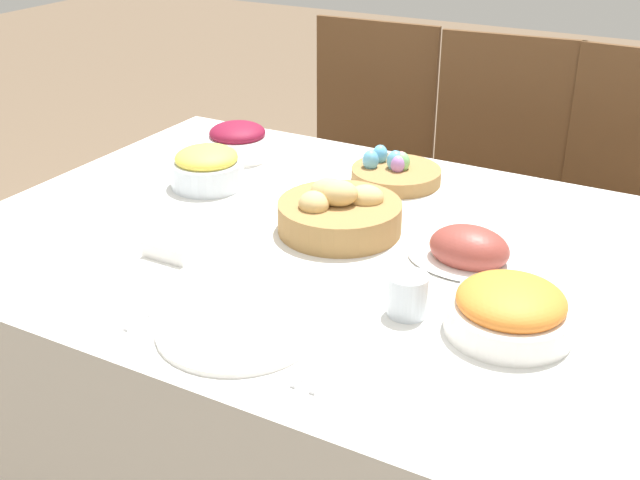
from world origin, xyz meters
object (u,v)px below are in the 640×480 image
at_px(beet_salad_bowl, 238,141).
at_px(dinner_plate, 238,328).
at_px(carrot_bowl, 510,310).
at_px(spoon, 340,361).
at_px(chair_far_right, 621,220).
at_px(ham_platter, 469,251).
at_px(butter_dish, 172,248).
at_px(bread_basket, 339,212).
at_px(fork, 162,305).
at_px(knife, 323,356).
at_px(chair_far_center, 490,195).
at_px(pineapple_bowl, 207,168).
at_px(drinking_cup, 408,295).
at_px(chair_far_left, 359,169).
at_px(egg_basket, 395,172).

relative_size(beet_salad_bowl, dinner_plate, 0.62).
bearing_deg(carrot_bowl, spoon, -133.36).
relative_size(chair_far_right, ham_platter, 4.04).
distance_m(carrot_bowl, butter_dish, 0.66).
height_order(bread_basket, fork, bread_basket).
xyz_separation_m(ham_platter, knife, (-0.09, -0.41, -0.02)).
height_order(chair_far_center, carrot_bowl, chair_far_center).
distance_m(fork, knife, 0.32).
bearing_deg(knife, spoon, 0.92).
distance_m(chair_far_right, beet_salad_bowl, 1.11).
bearing_deg(fork, pineapple_bowl, 118.65).
bearing_deg(drinking_cup, dinner_plate, -140.33).
bearing_deg(beet_salad_bowl, chair_far_center, 50.44).
bearing_deg(chair_far_center, chair_far_left, 174.46).
height_order(egg_basket, pineapple_bowl, pineapple_bowl).
bearing_deg(pineapple_bowl, carrot_bowl, -19.03).
distance_m(chair_far_center, carrot_bowl, 1.18).
distance_m(ham_platter, fork, 0.59).
height_order(fork, spoon, same).
relative_size(chair_far_right, bread_basket, 3.78).
xyz_separation_m(bread_basket, egg_basket, (-0.01, 0.31, -0.02)).
bearing_deg(beet_salad_bowl, carrot_bowl, -29.02).
xyz_separation_m(beet_salad_bowl, spoon, (0.66, -0.69, -0.04)).
height_order(chair_far_center, pineapple_bowl, chair_far_center).
distance_m(egg_basket, pineapple_bowl, 0.45).
relative_size(bread_basket, drinking_cup, 3.49).
xyz_separation_m(dinner_plate, fork, (-0.16, 0.00, -0.00)).
bearing_deg(bread_basket, pineapple_bowl, 169.71).
height_order(ham_platter, knife, ham_platter).
bearing_deg(butter_dish, pineapple_bowl, 115.01).
bearing_deg(ham_platter, chair_far_left, 127.07).
distance_m(bread_basket, beet_salad_bowl, 0.51).
distance_m(chair_far_center, bread_basket, 0.92).
distance_m(chair_far_left, egg_basket, 0.72).
relative_size(ham_platter, carrot_bowl, 1.14).
height_order(ham_platter, fork, ham_platter).
xyz_separation_m(bread_basket, carrot_bowl, (0.43, -0.21, -0.00)).
bearing_deg(knife, drinking_cup, 72.23).
xyz_separation_m(chair_far_right, dinner_plate, (-0.42, -1.30, 0.23)).
distance_m(bread_basket, butter_dish, 0.35).
relative_size(chair_far_center, chair_far_left, 1.00).
height_order(ham_platter, spoon, ham_platter).
distance_m(chair_far_left, drinking_cup, 1.31).
bearing_deg(ham_platter, drinking_cup, -97.37).
xyz_separation_m(fork, knife, (0.32, 0.00, 0.00)).
xyz_separation_m(carrot_bowl, dinner_plate, (-0.39, -0.21, -0.04)).
relative_size(fork, knife, 1.00).
relative_size(chair_far_center, fork, 5.25).
bearing_deg(bread_basket, fork, -106.67).
bearing_deg(drinking_cup, ham_platter, 82.63).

